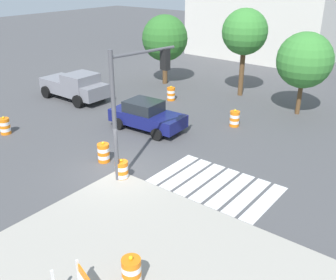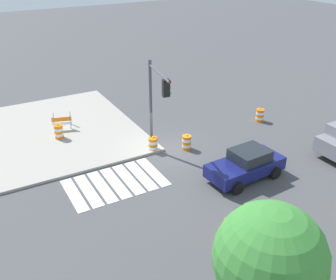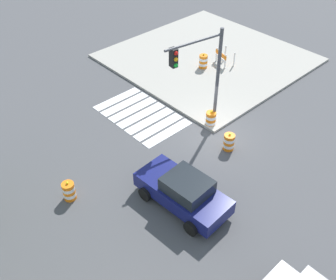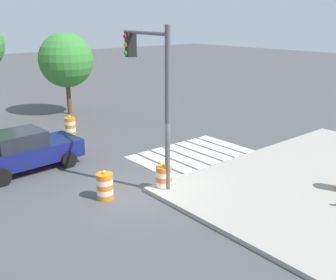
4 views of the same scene
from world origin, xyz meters
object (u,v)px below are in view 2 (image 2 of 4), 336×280
traffic_barrel_median_near (153,144)px  construction_barricade (62,121)px  sports_car (246,164)px  traffic_barrel_on_sidewalk (59,132)px  traffic_barrel_crosswalk_end (187,142)px  traffic_barrel_far_curb (230,229)px  street_tree_streetside_far (270,258)px  traffic_light_pole (157,96)px  traffic_barrel_near_corner (260,115)px

traffic_barrel_median_near → construction_barricade: size_ratio=0.72×
sports_car → traffic_barrel_on_sidewalk: sports_car is taller
sports_car → traffic_barrel_crosswalk_end: bearing=-76.1°
traffic_barrel_crosswalk_end → traffic_barrel_median_near: size_ratio=1.00×
traffic_barrel_far_curb → street_tree_streetside_far: street_tree_streetside_far is taller
traffic_barrel_crosswalk_end → street_tree_streetside_far: 13.29m
traffic_barrel_far_curb → street_tree_streetside_far: bearing=63.9°
sports_car → traffic_barrel_on_sidewalk: size_ratio=4.31×
traffic_light_pole → street_tree_streetside_far: size_ratio=1.09×
traffic_barrel_median_near → traffic_barrel_on_sidewalk: size_ratio=1.00×
traffic_barrel_median_near → traffic_light_pole: 3.57m
traffic_barrel_median_near → street_tree_streetside_far: size_ratio=0.20×
sports_car → traffic_barrel_median_near: bearing=-59.4°
sports_car → traffic_barrel_near_corner: (-5.67, -5.36, -0.36)m
traffic_barrel_near_corner → traffic_barrel_crosswalk_end: size_ratio=1.00×
traffic_barrel_on_sidewalk → traffic_light_pole: traffic_light_pole is taller
traffic_barrel_crosswalk_end → street_tree_streetside_far: (4.73, 12.07, 2.92)m
sports_car → construction_barricade: size_ratio=3.12×
construction_barricade → street_tree_streetside_far: street_tree_streetside_far is taller
traffic_barrel_crosswalk_end → traffic_barrel_median_near: (1.94, -0.76, 0.00)m
construction_barricade → street_tree_streetside_far: size_ratio=0.28×
traffic_barrel_far_curb → traffic_barrel_on_sidewalk: (3.88, -12.83, 0.15)m
traffic_barrel_near_corner → traffic_light_pole: size_ratio=0.19×
traffic_barrel_median_near → traffic_barrel_far_curb: same height
traffic_barrel_near_corner → traffic_light_pole: bearing=7.5°
construction_barricade → traffic_light_pole: traffic_light_pole is taller
traffic_barrel_near_corner → traffic_light_pole: 9.57m
traffic_barrel_near_corner → construction_barricade: bearing=-22.7°
traffic_light_pole → traffic_barrel_median_near: bearing=-100.3°
traffic_barrel_on_sidewalk → street_tree_streetside_far: street_tree_streetside_far is taller
traffic_barrel_crosswalk_end → street_tree_streetside_far: size_ratio=0.20×
traffic_light_pole → street_tree_streetside_far: traffic_light_pole is taller
traffic_barrel_on_sidewalk → street_tree_streetside_far: (-1.78, 17.12, 2.77)m
sports_car → traffic_barrel_crosswalk_end: (1.07, -4.33, -0.36)m
traffic_barrel_near_corner → traffic_barrel_median_near: size_ratio=1.00×
traffic_barrel_near_corner → traffic_barrel_far_curb: same height
street_tree_streetside_far → traffic_barrel_on_sidewalk: bearing=-84.0°
construction_barricade → traffic_barrel_far_curb: bearing=103.1°
traffic_barrel_far_curb → traffic_barrel_on_sidewalk: size_ratio=1.00×
traffic_barrel_crosswalk_end → traffic_light_pole: 4.05m
traffic_light_pole → traffic_barrel_crosswalk_end: bearing=-176.4°
traffic_barrel_far_curb → construction_barricade: 14.52m
sports_car → traffic_barrel_median_near: size_ratio=4.31×
traffic_barrel_median_near → traffic_barrel_far_curb: bearing=85.3°
traffic_barrel_near_corner → traffic_barrel_median_near: 8.69m
traffic_barrel_crosswalk_end → traffic_barrel_far_curb: size_ratio=1.00×
construction_barricade → traffic_light_pole: 8.18m
sports_car → traffic_barrel_median_near: 5.92m
traffic_barrel_near_corner → street_tree_streetside_far: 17.66m
traffic_barrel_on_sidewalk → sports_car: bearing=129.0°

